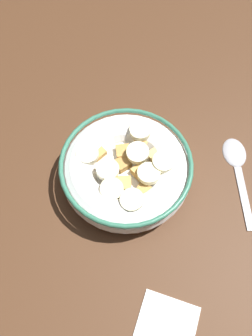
% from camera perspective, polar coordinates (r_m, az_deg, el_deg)
% --- Properties ---
extents(ground_plane, '(1.18, 1.18, 0.02)m').
position_cam_1_polar(ground_plane, '(0.48, 0.00, -2.16)').
color(ground_plane, '#472B19').
extents(cereal_bowl, '(0.17, 0.17, 0.05)m').
position_cam_1_polar(cereal_bowl, '(0.45, 0.02, -0.29)').
color(cereal_bowl, white).
rests_on(cereal_bowl, ground_plane).
extents(spoon, '(0.11, 0.12, 0.01)m').
position_cam_1_polar(spoon, '(0.51, 17.70, 1.21)').
color(spoon, '#A5A5AD').
rests_on(spoon, ground_plane).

